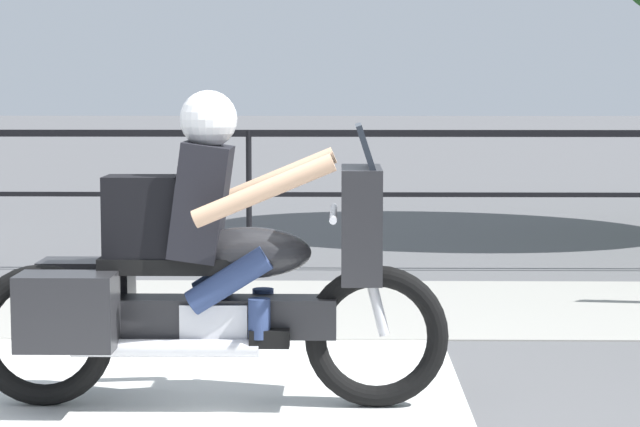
{
  "coord_description": "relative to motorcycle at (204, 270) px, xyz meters",
  "views": [
    {
      "loc": [
        0.81,
        -5.69,
        1.64
      ],
      "look_at": [
        0.67,
        2.18,
        0.83
      ],
      "focal_mm": 70.0,
      "sensor_mm": 36.0,
      "label": 1
    }
  ],
  "objects": [
    {
      "name": "fence_railing",
      "position": [
        -0.11,
        4.58,
        0.28
      ],
      "size": [
        36.0,
        0.05,
        1.25
      ],
      "color": "black",
      "rests_on": "ground"
    },
    {
      "name": "motorcycle",
      "position": [
        0.0,
        0.0,
        0.0
      ],
      "size": [
        2.44,
        0.76,
        1.62
      ],
      "rotation": [
        0.0,
        0.0,
        -0.03
      ],
      "color": "black",
      "rests_on": "ground"
    },
    {
      "name": "sidewalk_band",
      "position": [
        -0.11,
        2.86,
        -0.7
      ],
      "size": [
        44.0,
        2.4,
        0.01
      ],
      "primitive_type": "cube",
      "color": "#99968E",
      "rests_on": "ground"
    }
  ]
}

